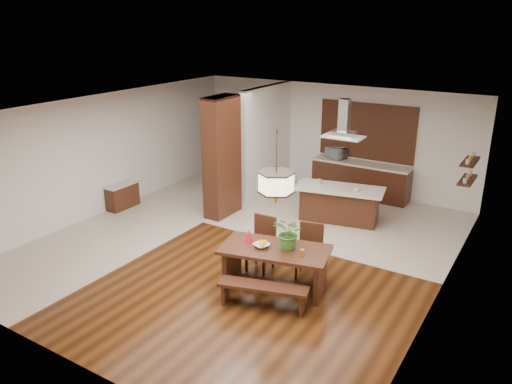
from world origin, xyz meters
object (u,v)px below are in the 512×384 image
Objects in this scene: dining_table at (275,259)px; dining_bench at (263,296)px; hallway_console at (122,196)px; foliage_plant at (289,233)px; dining_chair_left at (260,244)px; range_hood at (344,118)px; pendant_lantern at (276,168)px; kitchen_island at (339,204)px; microwave at (336,153)px; dining_chair_right at (309,252)px; fruit_bowl at (261,245)px; island_cup at (357,189)px.

dining_table is 1.36× the size of dining_bench.
hallway_console is at bearing 164.93° from dining_table.
hallway_console is at bearing 166.52° from foliage_plant.
dining_chair_left is 1.17× the size of range_hood.
hallway_console is at bearing 164.93° from pendant_lantern.
kitchen_island is (-0.48, 3.41, -0.65)m from foliage_plant.
kitchen_island is (0.33, 3.06, -0.09)m from dining_chair_left.
kitchen_island is at bearing 22.78° from hallway_console.
microwave is at bearing 94.52° from dining_chair_left.
microwave is at bearing 116.23° from range_hood.
kitchen_island reaches higher than dining_bench.
dining_chair_right is at bearing -7.60° from hallway_console.
range_hood is at bearing 90.56° from fruit_bowl.
dining_chair_right is at bearing 78.99° from foliage_plant.
kitchen_island is at bearing 94.23° from pendant_lantern.
pendant_lantern is 1.19m from foliage_plant.
pendant_lantern reaches higher than dining_bench.
kitchen_island is 2.03m from range_hood.
fruit_bowl is (-0.55, -0.77, 0.31)m from dining_chair_right.
dining_chair_right is 2.81m from island_cup.
island_cup is at bearing 87.07° from dining_table.
kitchen_island is (-0.59, 2.85, -0.08)m from dining_chair_right.
kitchen_island is at bearing 97.99° from foliage_plant.
dining_bench is at bearing -58.90° from dining_chair_left.
microwave is (-1.54, 4.78, 0.59)m from dining_chair_right.
dining_chair_left is at bearing -107.41° from kitchen_island.
fruit_bowl is (0.37, -0.55, 0.30)m from dining_chair_left.
island_cup is at bearing 73.03° from dining_chair_left.
fruit_bowl is at bearing -89.44° from range_hood.
island_cup is (0.18, 3.45, -1.36)m from pendant_lantern.
kitchen_island is 4.14× the size of microwave.
kitchen_island is 2.26m from microwave.
dining_table reaches higher than hallway_console.
hallway_console is 5.78m from pendant_lantern.
dining_bench is 13.38× the size of island_cup.
island_cup is at bearing 87.07° from pendant_lantern.
dining_bench is 1.38m from dining_chair_left.
island_cup is 0.21× the size of microwave.
kitchen_island is (-0.26, 3.52, -0.15)m from dining_table.
foliage_plant reaches higher than dining_chair_right.
dining_table is 2.29× the size of range_hood.
dining_chair_left reaches higher than hallway_console.
dining_chair_left is 9.31× the size of island_cup.
dining_chair_left is 1.05m from foliage_plant.
dining_chair_right is 1.13× the size of range_hood.
pendant_lantern is 0.60× the size of kitchen_island.
dining_chair_right is at bearing 54.20° from fruit_bowl.
dining_chair_right is at bearing 82.55° from dining_bench.
pendant_lantern is 2.49× the size of microwave.
pendant_lantern is at bearing -40.16° from dining_chair_left.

